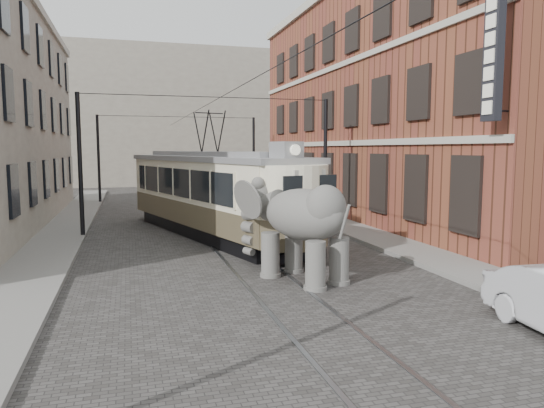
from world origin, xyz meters
name	(u,v)px	position (x,y,z in m)	size (l,w,h in m)	color
ground	(246,260)	(0.00, 0.00, 0.00)	(120.00, 120.00, 0.00)	#43403E
tram_rails	(246,260)	(0.00, 0.00, 0.01)	(1.54, 80.00, 0.02)	slate
sidewalk_right	(406,249)	(6.00, 0.00, 0.07)	(2.00, 60.00, 0.15)	slate
sidewalk_left	(34,271)	(-6.50, 0.00, 0.07)	(2.00, 60.00, 0.15)	slate
brick_building	(403,107)	(11.00, 9.00, 6.00)	(8.00, 26.00, 12.00)	brown
distant_block	(162,118)	(0.00, 40.00, 7.00)	(28.00, 10.00, 14.00)	gray
catenary	(215,166)	(-0.20, 5.00, 3.00)	(11.00, 30.20, 6.00)	black
tram	(210,175)	(-0.37, 5.16, 2.63)	(2.73, 13.23, 5.25)	#EFE5C2
elephant	(304,230)	(1.00, -2.91, 1.44)	(2.60, 4.72, 2.89)	#5B5954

